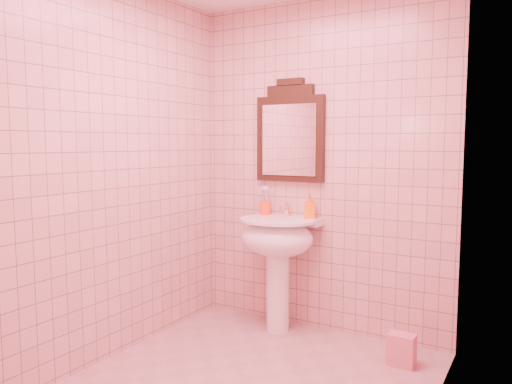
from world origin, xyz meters
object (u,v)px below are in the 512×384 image
Objects in this scene: pedestal_sink at (277,245)px; mirror at (290,134)px; towel at (402,350)px; soap_dispenser at (310,206)px; toothbrush_cup at (265,208)px.

pedestal_sink is 0.86m from mirror.
pedestal_sink is 4.18× the size of towel.
soap_dispenser is at bearing -15.21° from mirror.
soap_dispenser is at bearing -0.01° from toothbrush_cup.
soap_dispenser is 1.18m from towel.
towel is (1.16, -0.27, -0.82)m from toothbrush_cup.
mirror is 0.58m from soap_dispenser.
mirror is at bearing 15.56° from toothbrush_cup.
soap_dispenser reaches higher than towel.
soap_dispenser is at bearing 160.50° from towel.
mirror is 3.78× the size of towel.
mirror reaches higher than pedestal_sink.
towel is at bearing -18.66° from mirror.
soap_dispenser is (0.38, -0.00, 0.03)m from toothbrush_cup.
toothbrush_cup is (-0.19, 0.15, 0.26)m from pedestal_sink.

